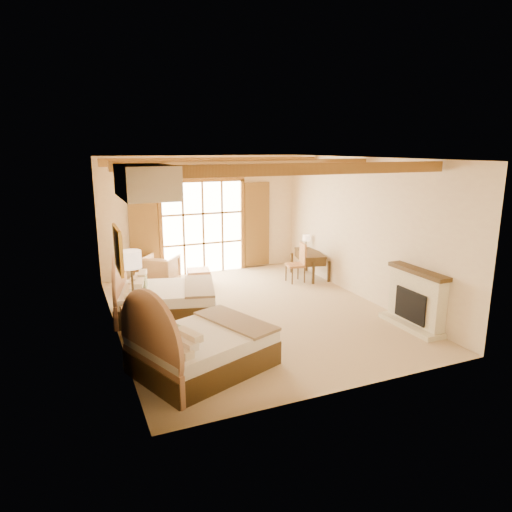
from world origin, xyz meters
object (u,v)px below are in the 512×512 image
bed_near (194,346)px  armchair (160,270)px  desk (310,264)px  bed_far (160,298)px  nightstand (136,323)px

bed_near → armchair: size_ratio=3.02×
bed_near → armchair: (0.45, 4.82, -0.02)m
bed_near → desk: (4.27, 3.92, -0.02)m
armchair → bed_near: bearing=120.3°
bed_far → desk: bed_far is taller
armchair → bed_far: bearing=113.9°
bed_near → bed_far: 2.57m
bed_far → armchair: (0.47, 2.25, -0.02)m
nightstand → armchair: 3.37m
nightstand → desk: (4.91, 2.29, 0.08)m
bed_near → bed_far: bed_near is taller
nightstand → bed_near: bearing=-71.9°
bed_near → bed_far: size_ratio=1.08×
armchair → desk: bearing=-157.6°
armchair → nightstand: bearing=106.7°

